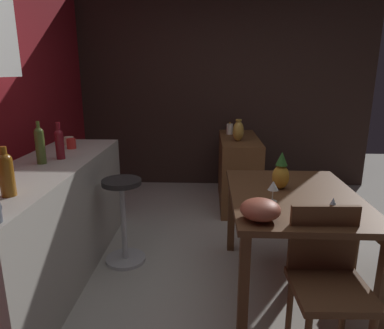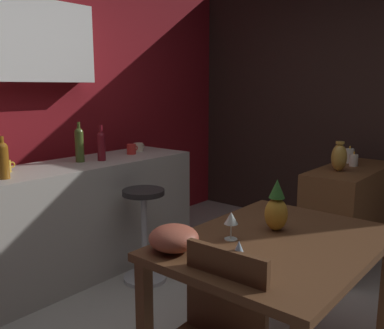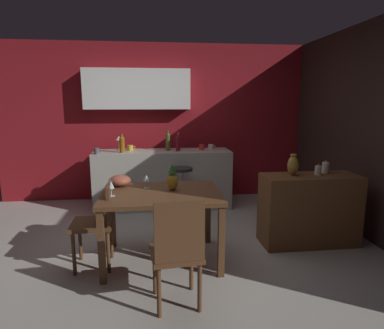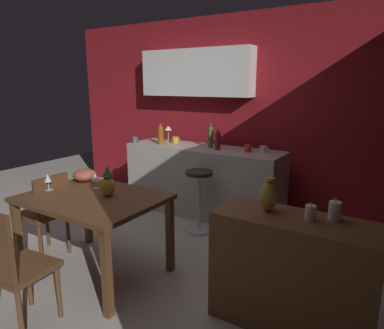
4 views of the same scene
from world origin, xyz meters
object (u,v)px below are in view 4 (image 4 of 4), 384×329
cup_mustard (175,140)px  cup_cream (263,149)px  chair_near_window (46,212)px  wine_glass_left (48,178)px  cup_slate (135,140)px  wine_glass_right (95,178)px  vase_brass (269,195)px  bar_stool (199,199)px  counter_lamp (168,130)px  pineapple_centerpiece (108,183)px  wine_bottle_amber (161,134)px  chair_by_doorway (11,265)px  cup_red (248,148)px  pillar_candle_short (335,211)px  wine_bottle_olive (211,136)px  wine_bottle_ruby (218,139)px  sideboard_cabinet (292,273)px  pillar_candle_tall (310,213)px  fruit_bowl (85,175)px  dining_table (93,206)px

cup_mustard → cup_cream: 1.28m
chair_near_window → cup_mustard: 2.02m
wine_glass_left → cup_slate: bearing=103.7°
wine_glass_right → vase_brass: (1.66, 0.09, 0.09)m
bar_stool → wine_glass_left: 1.67m
counter_lamp → pineapple_centerpiece: bearing=-69.0°
bar_stool → wine_bottle_amber: bearing=154.3°
chair_by_doorway → cup_red: (0.57, 2.67, 0.45)m
pillar_candle_short → pineapple_centerpiece: bearing=-171.8°
wine_bottle_olive → counter_lamp: 0.77m
pineapple_centerpiece → pillar_candle_short: bearing=8.2°
counter_lamp → cup_slate: bearing=-125.1°
wine_bottle_ruby → cup_red: size_ratio=2.54×
pillar_candle_short → vase_brass: size_ratio=0.63×
wine_glass_right → chair_by_doorway: bearing=-75.8°
sideboard_cabinet → pillar_candle_tall: size_ratio=8.58×
wine_glass_left → wine_bottle_amber: (-0.06, 1.80, 0.19)m
counter_lamp → sideboard_cabinet: bearing=-36.9°
chair_near_window → wine_glass_right: size_ratio=6.02×
chair_by_doorway → wine_bottle_ruby: (0.19, 2.61, 0.53)m
sideboard_cabinet → wine_bottle_olive: bearing=134.1°
pineapple_centerpiece → fruit_bowl: 0.61m
counter_lamp → vase_brass: size_ratio=0.90×
wine_glass_left → cup_slate: (-0.41, 1.68, 0.10)m
sideboard_cabinet → pillar_candle_short: bearing=25.0°
dining_table → vase_brass: size_ratio=4.95×
dining_table → wine_glass_left: size_ratio=7.67×
wine_glass_right → cup_red: (0.83, 1.65, 0.10)m
cup_slate → counter_lamp: bearing=54.9°
cup_red → vase_brass: (0.83, -1.56, -0.01)m
cup_cream → vase_brass: (0.67, -1.65, -0.00)m
dining_table → wine_glass_left: (-0.48, -0.09, 0.20)m
wine_glass_left → cup_cream: 2.41m
chair_near_window → cup_red: bearing=55.3°
cup_cream → counter_lamp: (-1.45, 0.07, 0.12)m
wine_glass_left → pillar_candle_tall: 2.31m
chair_near_window → cup_slate: (-0.27, 1.64, 0.46)m
cup_slate → pillar_candle_tall: cup_slate is taller
counter_lamp → wine_bottle_olive: bearing=-9.6°
chair_near_window → pineapple_centerpiece: (0.75, 0.13, 0.38)m
bar_stool → wine_bottle_olive: wine_bottle_olive is taller
dining_table → pineapple_centerpiece: bearing=32.9°
wine_bottle_olive → pillar_candle_short: wine_bottle_olive is taller
bar_stool → wine_glass_left: bearing=-119.8°
chair_by_doorway → wine_bottle_ruby: 2.67m
sideboard_cabinet → wine_bottle_olive: size_ratio=3.44×
bar_stool → pineapple_centerpiece: size_ratio=2.63×
sideboard_cabinet → wine_bottle_ruby: 2.18m
fruit_bowl → cup_red: (1.12, 1.53, 0.14)m
wine_glass_left → vase_brass: vase_brass is taller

